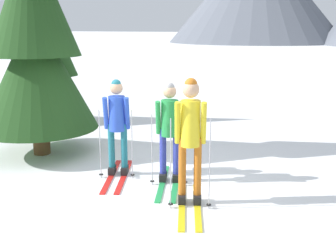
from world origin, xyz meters
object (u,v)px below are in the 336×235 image
Objects in this scene: pine_tree_mid at (34,26)px; pine_tree_near at (56,62)px; skier_in_yellow at (190,135)px; skier_in_blue at (117,122)px; skier_in_green at (170,127)px.

pine_tree_near is at bearing 123.72° from pine_tree_mid.
skier_in_blue is at bearing 159.56° from skier_in_yellow.
skier_in_blue is at bearing -36.99° from pine_tree_near.
pine_tree_near is at bearing 149.96° from skier_in_green.
skier_in_green is 5.37m from pine_tree_near.
pine_tree_mid reaches higher than pine_tree_near.
skier_in_yellow is at bearing -46.55° from skier_in_green.
pine_tree_near is (-3.66, 2.76, 0.69)m from skier_in_blue.
pine_tree_near is 0.64× the size of pine_tree_mid.
skier_in_blue is at bearing -174.38° from skier_in_green.
skier_in_blue is 0.47× the size of pine_tree_near.
skier_in_yellow is at bearing -32.52° from pine_tree_near.
skier_in_green is at bearing 133.45° from skier_in_yellow.
pine_tree_near reaches higher than skier_in_yellow.
skier_in_yellow is (0.65, -0.69, 0.10)m from skier_in_green.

